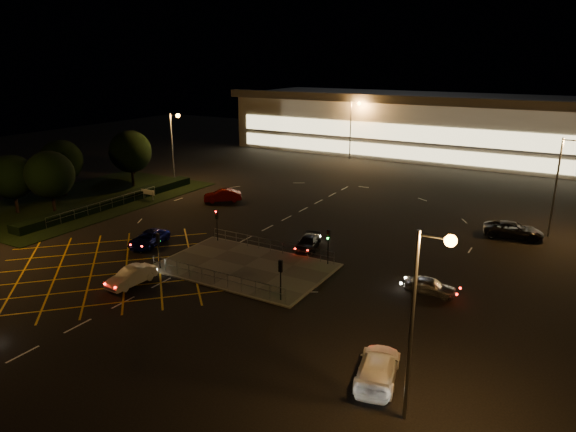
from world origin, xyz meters
The scene contains 25 objects.
ground centered at (0.00, 0.00, 0.00)m, with size 180.00×180.00×0.00m, color black.
pedestrian_island centered at (2.00, -2.00, 0.06)m, with size 14.00×9.00×0.12m, color #4C4944.
grass_verge centered at (-28.00, 6.00, 0.04)m, with size 18.00×30.00×0.08m, color black.
hedge centered at (-23.00, 6.00, 0.50)m, with size 2.00×26.00×1.00m, color black.
supermarket centered at (0.00, 61.95, 5.31)m, with size 72.00×26.50×10.50m.
streetlight_se centered at (20.44, -14.00, 6.56)m, with size 1.78×0.56×10.03m.
streetlight_nw centered at (-23.56, 18.00, 6.56)m, with size 1.78×0.56×10.03m.
streetlight_ne centered at (24.44, 20.00, 6.56)m, with size 1.78×0.56×10.03m.
streetlight_far_left centered at (-9.56, 48.00, 6.56)m, with size 1.78×0.56×10.03m.
signal_sw centered at (-4.00, -5.99, 2.37)m, with size 0.28×0.30×3.15m.
signal_se centered at (8.00, -5.99, 2.37)m, with size 0.28×0.30×3.15m.
signal_nw centered at (-4.00, 1.99, 2.37)m, with size 0.28×0.30×3.15m.
signal_ne centered at (8.00, 1.99, 2.37)m, with size 0.28×0.30×3.15m.
tree_a centered at (-30.00, -2.00, 4.33)m, with size 5.04×5.04×6.86m.
tree_b centered at (-32.00, 6.00, 4.64)m, with size 5.40×5.40×7.35m.
tree_c centered at (-28.00, 14.00, 4.95)m, with size 5.76×5.76×7.84m.
tree_d centered at (-34.00, 20.00, 4.02)m, with size 4.68×4.68×6.37m.
tree_e centered at (-26.00, 0.00, 4.64)m, with size 5.40×5.40×7.35m.
car_queue_white centered at (-3.81, -9.39, 0.70)m, with size 1.49×4.26×1.40m, color silver.
car_left_blue centered at (-9.12, -2.12, 0.67)m, with size 2.24×4.86×1.35m, color #0D104F.
car_far_dkgrey centered at (4.63, 4.65, 0.61)m, with size 1.71×4.21×1.22m, color black.
car_right_silver centered at (17.23, 0.83, 0.65)m, with size 1.55×3.84×1.31m, color #9DA0A4.
car_circ_red centered at (-12.49, 14.05, 0.77)m, with size 1.62×4.66×1.54m, color maroon.
car_east_grey centered at (20.93, 17.79, 0.79)m, with size 2.62×5.68×1.58m, color black.
car_approach_white centered at (17.66, -11.59, 0.77)m, with size 2.15×5.29×1.54m, color silver.
Camera 1 is at (25.76, -35.58, 17.34)m, focal length 32.00 mm.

